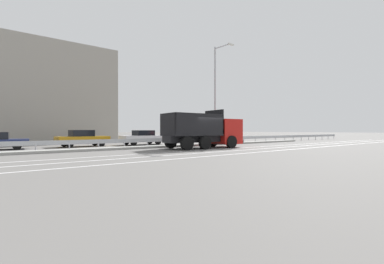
{
  "coord_description": "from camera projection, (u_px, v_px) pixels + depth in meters",
  "views": [
    {
      "loc": [
        -13.56,
        -16.28,
        1.51
      ],
      "look_at": [
        0.06,
        1.57,
        1.34
      ],
      "focal_mm": 24.0,
      "sensor_mm": 36.0,
      "label": 1
    }
  ],
  "objects": [
    {
      "name": "ground_plane",
      "position": [
        203.0,
        148.0,
        21.18
      ],
      "size": [
        320.0,
        320.0,
        0.0
      ],
      "primitive_type": "plane",
      "color": "#605E5B"
    },
    {
      "name": "lane_strip_0",
      "position": [
        217.0,
        149.0,
        19.98
      ],
      "size": [
        65.25,
        0.16,
        0.01
      ],
      "primitive_type": "cube",
      "color": "silver",
      "rests_on": "ground_plane"
    },
    {
      "name": "lane_strip_1",
      "position": [
        234.0,
        151.0,
        18.6
      ],
      "size": [
        65.25,
        0.16,
        0.01
      ],
      "primitive_type": "cube",
      "color": "silver",
      "rests_on": "ground_plane"
    },
    {
      "name": "lane_strip_2",
      "position": [
        254.0,
        153.0,
        17.14
      ],
      "size": [
        65.25,
        0.16,
        0.01
      ],
      "primitive_type": "cube",
      "color": "silver",
      "rests_on": "ground_plane"
    },
    {
      "name": "median_island",
      "position": [
        182.0,
        145.0,
        23.52
      ],
      "size": [
        35.89,
        1.1,
        0.18
      ],
      "primitive_type": "cube",
      "color": "gray",
      "rests_on": "ground_plane"
    },
    {
      "name": "median_guardrail",
      "position": [
        177.0,
        140.0,
        24.21
      ],
      "size": [
        65.25,
        0.09,
        0.78
      ],
      "color": "#9EA0A5",
      "rests_on": "ground_plane"
    },
    {
      "name": "dump_truck",
      "position": [
        211.0,
        133.0,
        21.92
      ],
      "size": [
        7.06,
        3.09,
        3.22
      ],
      "rotation": [
        0.0,
        0.0,
        -1.63
      ],
      "color": "red",
      "rests_on": "ground_plane"
    },
    {
      "name": "median_road_sign",
      "position": [
        204.0,
        132.0,
        25.08
      ],
      "size": [
        0.74,
        0.16,
        2.51
      ],
      "color": "white",
      "rests_on": "ground_plane"
    },
    {
      "name": "street_lamp_1",
      "position": [
        216.0,
        91.0,
        25.82
      ],
      "size": [
        0.71,
        2.25,
        9.9
      ],
      "color": "#ADADB2",
      "rests_on": "ground_plane"
    },
    {
      "name": "parked_car_3",
      "position": [
        83.0,
        138.0,
        23.36
      ],
      "size": [
        4.59,
        2.08,
        1.51
      ],
      "rotation": [
        0.0,
        0.0,
        -1.49
      ],
      "color": "#B27A14",
      "rests_on": "ground_plane"
    },
    {
      "name": "parked_car_4",
      "position": [
        142.0,
        137.0,
        26.3
      ],
      "size": [
        4.33,
        2.04,
        1.48
      ],
      "rotation": [
        0.0,
        0.0,
        1.56
      ],
      "color": "silver",
      "rests_on": "ground_plane"
    },
    {
      "name": "background_building_0",
      "position": [
        12.0,
        95.0,
        32.12
      ],
      "size": [
        21.72,
        14.56,
        11.7
      ],
      "primitive_type": "cube",
      "color": "gray",
      "rests_on": "ground_plane"
    }
  ]
}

